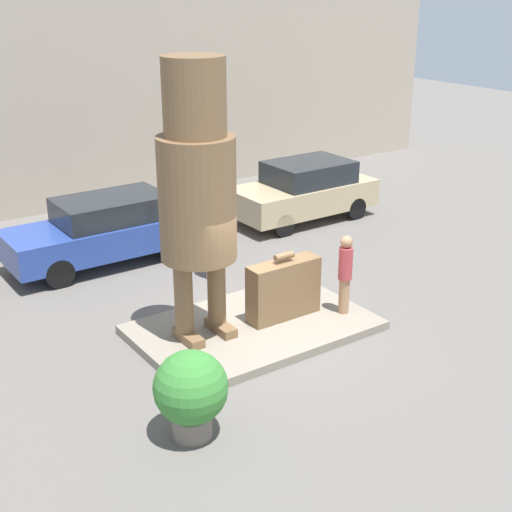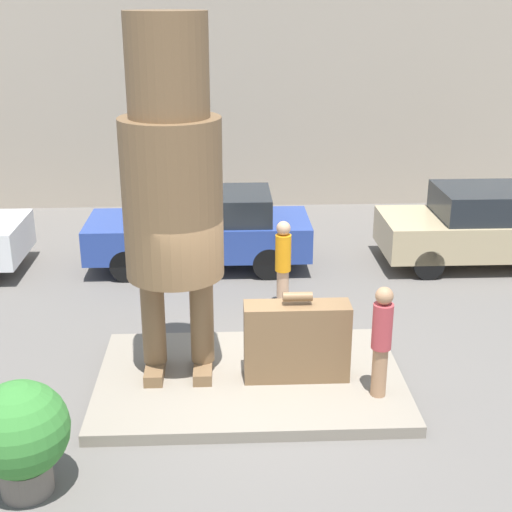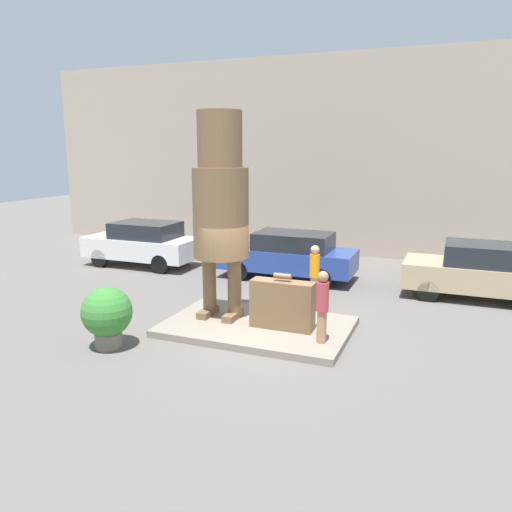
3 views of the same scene
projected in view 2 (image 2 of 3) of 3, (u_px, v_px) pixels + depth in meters
name	position (u px, v px, depth m)	size (l,w,h in m)	color
ground_plane	(250.00, 385.00, 10.41)	(60.00, 60.00, 0.00)	#605B56
pedestal	(250.00, 380.00, 10.38)	(4.42, 2.86, 0.17)	gray
building_backdrop	(236.00, 52.00, 18.15)	(28.00, 0.60, 7.98)	tan
statue_figure	(172.00, 176.00, 9.47)	(1.36, 1.36, 5.02)	brown
giant_suitcase	(297.00, 341.00, 10.11)	(1.50, 0.44, 1.33)	brown
tourist	(382.00, 337.00, 9.55)	(0.27, 0.27, 1.61)	#A87A56
parked_car_blue	(202.00, 228.00, 14.68)	(4.55, 1.73, 1.59)	#284293
parked_car_tan	(483.00, 225.00, 14.83)	(4.08, 1.83, 1.64)	tan
planter_pot	(21.00, 434.00, 7.93)	(1.10, 1.10, 1.38)	#70665B
worker_hivis	(283.00, 262.00, 12.62)	(0.28, 0.28, 1.66)	tan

